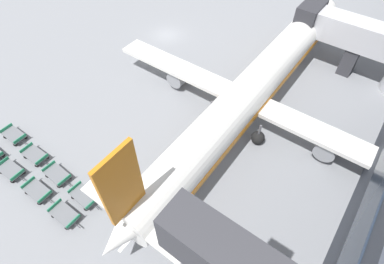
{
  "coord_description": "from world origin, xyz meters",
  "views": [
    {
      "loc": [
        26.21,
        -29.33,
        24.03
      ],
      "look_at": [
        14.58,
        -13.57,
        1.1
      ],
      "focal_mm": 28.0,
      "sensor_mm": 36.0,
      "label": 1
    }
  ],
  "objects_px": {
    "baggage_dolly_row_near_col_c": "(38,191)",
    "baggage_dolly_row_near_col_d": "(65,215)",
    "baggage_dolly_row_near_col_b": "(11,170)",
    "baggage_dolly_row_mid_a_col_c": "(57,175)",
    "baggage_dolly_row_mid_a_col_d": "(84,196)",
    "baggage_dolly_row_mid_a_col_a": "(14,135)",
    "airplane": "(253,89)",
    "baggage_dolly_row_mid_a_col_b": "(35,155)"
  },
  "relations": [
    {
      "from": "baggage_dolly_row_near_col_b",
      "to": "baggage_dolly_row_mid_a_col_b",
      "type": "bearing_deg",
      "value": 82.68
    },
    {
      "from": "baggage_dolly_row_near_col_b",
      "to": "baggage_dolly_row_mid_a_col_a",
      "type": "distance_m",
      "value": 4.49
    },
    {
      "from": "baggage_dolly_row_near_col_d",
      "to": "baggage_dolly_row_mid_a_col_a",
      "type": "bearing_deg",
      "value": 167.64
    },
    {
      "from": "baggage_dolly_row_mid_a_col_a",
      "to": "baggage_dolly_row_mid_a_col_d",
      "type": "height_order",
      "value": "same"
    },
    {
      "from": "baggage_dolly_row_mid_a_col_d",
      "to": "airplane",
      "type": "bearing_deg",
      "value": 70.91
    },
    {
      "from": "baggage_dolly_row_near_col_c",
      "to": "baggage_dolly_row_mid_a_col_d",
      "type": "relative_size",
      "value": 0.99
    },
    {
      "from": "baggage_dolly_row_mid_a_col_a",
      "to": "baggage_dolly_row_near_col_c",
      "type": "bearing_deg",
      "value": -18.28
    },
    {
      "from": "airplane",
      "to": "baggage_dolly_row_near_col_b",
      "type": "height_order",
      "value": "airplane"
    },
    {
      "from": "baggage_dolly_row_near_col_d",
      "to": "baggage_dolly_row_mid_a_col_d",
      "type": "xyz_separation_m",
      "value": [
        -0.02,
        2.09,
        0.0
      ]
    },
    {
      "from": "baggage_dolly_row_near_col_d",
      "to": "baggage_dolly_row_mid_a_col_d",
      "type": "bearing_deg",
      "value": 90.64
    },
    {
      "from": "airplane",
      "to": "baggage_dolly_row_near_col_c",
      "type": "bearing_deg",
      "value": -116.36
    },
    {
      "from": "baggage_dolly_row_near_col_d",
      "to": "baggage_dolly_row_mid_a_col_c",
      "type": "distance_m",
      "value": 4.31
    },
    {
      "from": "baggage_dolly_row_near_col_d",
      "to": "airplane",
      "type": "bearing_deg",
      "value": 72.83
    },
    {
      "from": "baggage_dolly_row_mid_a_col_a",
      "to": "baggage_dolly_row_mid_a_col_d",
      "type": "relative_size",
      "value": 0.99
    },
    {
      "from": "baggage_dolly_row_mid_a_col_a",
      "to": "baggage_dolly_row_mid_a_col_d",
      "type": "xyz_separation_m",
      "value": [
        11.26,
        -0.38,
        0.0
      ]
    },
    {
      "from": "baggage_dolly_row_near_col_b",
      "to": "baggage_dolly_row_mid_a_col_c",
      "type": "distance_m",
      "value": 4.52
    },
    {
      "from": "baggage_dolly_row_near_col_c",
      "to": "baggage_dolly_row_mid_a_col_b",
      "type": "relative_size",
      "value": 1.0
    },
    {
      "from": "baggage_dolly_row_near_col_b",
      "to": "baggage_dolly_row_near_col_c",
      "type": "height_order",
      "value": "same"
    },
    {
      "from": "baggage_dolly_row_near_col_c",
      "to": "baggage_dolly_row_mid_a_col_c",
      "type": "relative_size",
      "value": 1.0
    },
    {
      "from": "airplane",
      "to": "baggage_dolly_row_near_col_c",
      "type": "height_order",
      "value": "airplane"
    },
    {
      "from": "baggage_dolly_row_near_col_d",
      "to": "baggage_dolly_row_mid_a_col_d",
      "type": "height_order",
      "value": "same"
    },
    {
      "from": "baggage_dolly_row_near_col_d",
      "to": "baggage_dolly_row_mid_a_col_c",
      "type": "relative_size",
      "value": 1.0
    },
    {
      "from": "baggage_dolly_row_mid_a_col_a",
      "to": "baggage_dolly_row_mid_a_col_b",
      "type": "distance_m",
      "value": 3.94
    },
    {
      "from": "baggage_dolly_row_mid_a_col_d",
      "to": "baggage_dolly_row_mid_a_col_a",
      "type": "bearing_deg",
      "value": 178.07
    },
    {
      "from": "baggage_dolly_row_mid_a_col_c",
      "to": "baggage_dolly_row_near_col_c",
      "type": "bearing_deg",
      "value": -90.19
    },
    {
      "from": "baggage_dolly_row_near_col_b",
      "to": "baggage_dolly_row_mid_a_col_c",
      "type": "height_order",
      "value": "same"
    },
    {
      "from": "baggage_dolly_row_near_col_c",
      "to": "baggage_dolly_row_mid_a_col_d",
      "type": "xyz_separation_m",
      "value": [
        3.74,
        2.11,
        0.0
      ]
    },
    {
      "from": "baggage_dolly_row_mid_a_col_b",
      "to": "airplane",
      "type": "bearing_deg",
      "value": 52.84
    },
    {
      "from": "airplane",
      "to": "baggage_dolly_row_near_col_d",
      "type": "bearing_deg",
      "value": -107.17
    },
    {
      "from": "airplane",
      "to": "baggage_dolly_row_near_col_b",
      "type": "bearing_deg",
      "value": -124.36
    },
    {
      "from": "baggage_dolly_row_near_col_c",
      "to": "baggage_dolly_row_near_col_d",
      "type": "bearing_deg",
      "value": 0.18
    },
    {
      "from": "baggage_dolly_row_near_col_b",
      "to": "baggage_dolly_row_mid_a_col_b",
      "type": "distance_m",
      "value": 2.41
    },
    {
      "from": "baggage_dolly_row_mid_a_col_a",
      "to": "baggage_dolly_row_mid_a_col_b",
      "type": "xyz_separation_m",
      "value": [
        3.94,
        -0.24,
        0.0
      ]
    },
    {
      "from": "baggage_dolly_row_mid_a_col_c",
      "to": "baggage_dolly_row_mid_a_col_b",
      "type": "bearing_deg",
      "value": 178.17
    },
    {
      "from": "baggage_dolly_row_mid_a_col_b",
      "to": "baggage_dolly_row_mid_a_col_d",
      "type": "bearing_deg",
      "value": -1.05
    },
    {
      "from": "baggage_dolly_row_near_col_b",
      "to": "baggage_dolly_row_near_col_c",
      "type": "distance_m",
      "value": 3.9
    },
    {
      "from": "baggage_dolly_row_near_col_b",
      "to": "baggage_dolly_row_mid_a_col_b",
      "type": "relative_size",
      "value": 1.0
    },
    {
      "from": "baggage_dolly_row_near_col_d",
      "to": "baggage_dolly_row_mid_a_col_b",
      "type": "bearing_deg",
      "value": 163.13
    },
    {
      "from": "airplane",
      "to": "baggage_dolly_row_near_col_d",
      "type": "distance_m",
      "value": 21.27
    },
    {
      "from": "baggage_dolly_row_mid_a_col_c",
      "to": "baggage_dolly_row_near_col_b",
      "type": "bearing_deg",
      "value": -149.7
    },
    {
      "from": "baggage_dolly_row_near_col_b",
      "to": "baggage_dolly_row_near_col_d",
      "type": "xyz_separation_m",
      "value": [
        7.65,
        0.17,
        0.0
      ]
    },
    {
      "from": "baggage_dolly_row_near_col_d",
      "to": "baggage_dolly_row_mid_a_col_c",
      "type": "height_order",
      "value": "same"
    }
  ]
}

